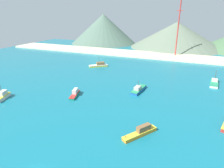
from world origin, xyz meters
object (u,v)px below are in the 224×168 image
at_px(fishing_boat_2, 138,89).
at_px(fishing_boat_4, 99,65).
at_px(fishing_boat_3, 2,96).
at_px(fishing_boat_10, 141,132).
at_px(fishing_boat_9, 214,83).
at_px(fishing_boat_8, 75,94).
at_px(radio_tower, 178,29).

height_order(fishing_boat_2, fishing_boat_4, fishing_boat_4).
height_order(fishing_boat_3, fishing_boat_10, fishing_boat_3).
bearing_deg(fishing_boat_9, fishing_boat_10, -111.82).
distance_m(fishing_boat_4, fishing_boat_9, 60.69).
relative_size(fishing_boat_8, fishing_boat_9, 0.76).
height_order(fishing_boat_3, radio_tower, radio_tower).
xyz_separation_m(fishing_boat_3, fishing_boat_4, (12.35, 54.62, -0.11)).
bearing_deg(fishing_boat_3, fishing_boat_2, 31.02).
relative_size(fishing_boat_2, fishing_boat_8, 1.26).
relative_size(fishing_boat_2, fishing_boat_4, 1.07).
height_order(fishing_boat_3, fishing_boat_8, fishing_boat_3).
xyz_separation_m(fishing_boat_4, fishing_boat_10, (40.42, -56.77, -0.02)).
height_order(fishing_boat_2, fishing_boat_9, fishing_boat_9).
relative_size(fishing_boat_3, fishing_boat_4, 0.79).
bearing_deg(fishing_boat_10, fishing_boat_4, 125.45).
bearing_deg(radio_tower, fishing_boat_4, -130.59).
bearing_deg(fishing_boat_8, radio_tower, 72.37).
relative_size(fishing_boat_3, fishing_boat_8, 0.94).
bearing_deg(fishing_boat_2, fishing_boat_3, -148.98).
relative_size(fishing_boat_8, radio_tower, 0.23).
bearing_deg(fishing_boat_4, fishing_boat_9, -6.82).
bearing_deg(fishing_boat_10, fishing_boat_9, 68.18).
bearing_deg(fishing_boat_2, fishing_boat_4, 138.41).
distance_m(fishing_boat_2, fishing_boat_10, 29.93).
bearing_deg(radio_tower, fishing_boat_3, -116.97).
distance_m(fishing_boat_8, fishing_boat_10, 33.31).
distance_m(fishing_boat_2, fishing_boat_8, 25.11).
bearing_deg(fishing_boat_2, radio_tower, 84.99).
bearing_deg(fishing_boat_2, fishing_boat_8, -146.96).
distance_m(fishing_boat_4, fishing_boat_10, 69.69).
bearing_deg(fishing_boat_8, fishing_boat_9, 34.91).
height_order(fishing_boat_2, radio_tower, radio_tower).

